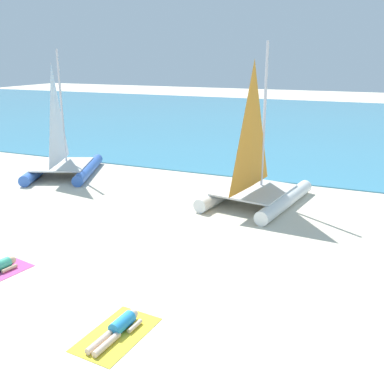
{
  "coord_description": "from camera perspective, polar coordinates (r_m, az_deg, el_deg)",
  "views": [
    {
      "loc": [
        5.72,
        -8.0,
        5.72
      ],
      "look_at": [
        0.0,
        5.38,
        1.2
      ],
      "focal_mm": 41.32,
      "sensor_mm": 36.0,
      "label": 1
    }
  ],
  "objects": [
    {
      "name": "sunbather_right",
      "position": [
        10.03,
        -9.46,
        -16.89
      ],
      "size": [
        0.58,
        1.57,
        0.3
      ],
      "rotation": [
        0.0,
        0.0,
        -0.09
      ],
      "color": "#268CCC",
      "rests_on": "towel_right"
    },
    {
      "name": "ocean_water",
      "position": [
        40.77,
        15.02,
        8.64
      ],
      "size": [
        120.0,
        40.0,
        0.05
      ],
      "primitive_type": "cube",
      "color": "teal",
      "rests_on": "ground"
    },
    {
      "name": "towel_right",
      "position": [
        10.06,
        -9.67,
        -17.66
      ],
      "size": [
        1.26,
        1.99,
        0.01
      ],
      "primitive_type": "cube",
      "rotation": [
        0.0,
        0.0,
        -0.09
      ],
      "color": "yellow",
      "rests_on": "ground"
    },
    {
      "name": "ground_plane",
      "position": [
        19.74,
        5.28,
        0.33
      ],
      "size": [
        120.0,
        120.0,
        0.0
      ],
      "primitive_type": "plane",
      "color": "beige"
    },
    {
      "name": "sailboat_white",
      "position": [
        17.76,
        8.17,
        1.42
      ],
      "size": [
        3.77,
        5.2,
        6.24
      ],
      "rotation": [
        0.0,
        0.0,
        -0.16
      ],
      "color": "white",
      "rests_on": "ground"
    },
    {
      "name": "sailboat_blue",
      "position": [
        22.75,
        -16.37,
        4.3
      ],
      "size": [
        4.52,
        5.39,
        6.01
      ],
      "rotation": [
        0.0,
        0.0,
        0.41
      ],
      "color": "blue",
      "rests_on": "ground"
    }
  ]
}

